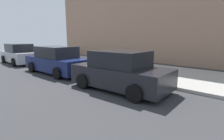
{
  "coord_description": "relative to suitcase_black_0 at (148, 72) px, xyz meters",
  "views": [
    {
      "loc": [
        -8.45,
        6.99,
        2.2
      ],
      "look_at": [
        -2.45,
        0.41,
        0.51
      ],
      "focal_mm": 28.0,
      "sensor_mm": 36.0,
      "label": 1
    }
  ],
  "objects": [
    {
      "name": "sidewalk_curb",
      "position": [
        4.1,
        -2.04,
        -0.44
      ],
      "size": [
        18.0,
        5.0,
        0.14
      ],
      "primitive_type": "cube",
      "color": "#9E9B93",
      "rests_on": "ground_plane"
    },
    {
      "name": "suitcase_navy_1",
      "position": [
        0.55,
        -0.08,
        0.0
      ],
      "size": [
        0.49,
        0.25,
        0.81
      ],
      "color": "navy",
      "rests_on": "sidewalk_curb"
    },
    {
      "name": "parked_car_silver_2",
      "position": [
        11.22,
        1.88,
        0.26
      ],
      "size": [
        4.35,
        2.06,
        1.64
      ],
      "color": "#B2B5BA",
      "rests_on": "ground_plane"
    },
    {
      "name": "parked_car_charcoal_0",
      "position": [
        0.25,
        1.88,
        0.26
      ],
      "size": [
        4.31,
        2.29,
        1.64
      ],
      "color": "black",
      "rests_on": "ground_plane"
    },
    {
      "name": "fire_hydrant",
      "position": [
        3.23,
        -0.0,
        0.08
      ],
      "size": [
        0.39,
        0.21,
        0.85
      ],
      "color": "#99999E",
      "rests_on": "sidewalk_curb"
    },
    {
      "name": "parked_car_navy_1",
      "position": [
        5.3,
        1.88,
        0.26
      ],
      "size": [
        4.76,
        2.1,
        1.64
      ],
      "color": "#141E4C",
      "rests_on": "ground_plane"
    },
    {
      "name": "bollard_post",
      "position": [
        3.87,
        0.15,
        0.07
      ],
      "size": [
        0.16,
        0.16,
        0.88
      ],
      "primitive_type": "cylinder",
      "color": "brown",
      "rests_on": "sidewalk_curb"
    },
    {
      "name": "suitcase_silver_3",
      "position": [
        1.65,
        0.07,
        -0.01
      ],
      "size": [
        0.39,
        0.28,
        0.96
      ],
      "color": "#9EA0A8",
      "rests_on": "sidewalk_curb"
    },
    {
      "name": "ground_plane",
      "position": [
        4.1,
        0.46,
        -0.51
      ],
      "size": [
        40.0,
        40.0,
        0.0
      ],
      "primitive_type": "plane",
      "color": "#333335"
    },
    {
      "name": "suitcase_red_2",
      "position": [
        1.13,
        0.04,
        -0.05
      ],
      "size": [
        0.49,
        0.25,
        0.89
      ],
      "color": "red",
      "rests_on": "sidewalk_curb"
    },
    {
      "name": "suitcase_maroon_4",
      "position": [
        2.12,
        0.07,
        -0.07
      ],
      "size": [
        0.39,
        0.29,
        0.66
      ],
      "color": "maroon",
      "rests_on": "sidewalk_curb"
    },
    {
      "name": "suitcase_black_0",
      "position": [
        0.0,
        0.0,
        0.0
      ],
      "size": [
        0.45,
        0.24,
        0.94
      ],
      "color": "black",
      "rests_on": "sidewalk_curb"
    },
    {
      "name": "suitcase_olive_5",
      "position": [
        2.59,
        -0.07,
        -0.06
      ],
      "size": [
        0.38,
        0.21,
        0.93
      ],
      "color": "#59601E",
      "rests_on": "sidewalk_curb"
    }
  ]
}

